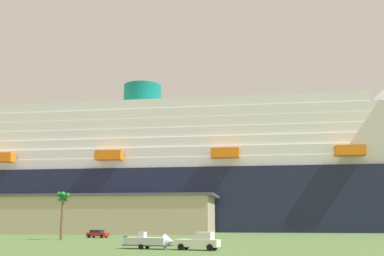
{
  "coord_description": "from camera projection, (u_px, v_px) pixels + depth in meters",
  "views": [
    {
      "loc": [
        15.53,
        -82.08,
        3.89
      ],
      "look_at": [
        -7.35,
        26.24,
        25.77
      ],
      "focal_mm": 42.84,
      "sensor_mm": 36.0,
      "label": 1
    }
  ],
  "objects": [
    {
      "name": "palm_tree",
      "position": [
        63.0,
        202.0,
        85.85
      ],
      "size": [
        3.03,
        2.96,
        8.79
      ],
      "color": "brown",
      "rests_on": "ground_plane"
    },
    {
      "name": "parked_car_red_hatchback",
      "position": [
        97.0,
        234.0,
        93.1
      ],
      "size": [
        4.63,
        2.5,
        1.58
      ],
      "color": "red",
      "rests_on": "ground_plane"
    },
    {
      "name": "terminal_building",
      "position": [
        94.0,
        214.0,
        122.1
      ],
      "size": [
        67.05,
        25.42,
        9.98
      ],
      "color": "#B7A88C",
      "rests_on": "ground_plane"
    },
    {
      "name": "pickup_truck",
      "position": [
        199.0,
        241.0,
        57.09
      ],
      "size": [
        5.8,
        2.81,
        2.2
      ],
      "color": "white",
      "rests_on": "ground_plane"
    },
    {
      "name": "cruise_ship",
      "position": [
        227.0,
        178.0,
        147.93
      ],
      "size": [
        238.13,
        49.17,
        58.01
      ],
      "color": "#191E38",
      "rests_on": "ground_plane"
    },
    {
      "name": "ground_plane",
      "position": [
        225.0,
        235.0,
        109.97
      ],
      "size": [
        600.0,
        600.0,
        0.0
      ],
      "primitive_type": "plane",
      "color": "#4C6B38"
    },
    {
      "name": "small_boat_on_trailer",
      "position": [
        151.0,
        241.0,
        59.14
      ],
      "size": [
        7.82,
        2.7,
        2.15
      ],
      "color": "#595960",
      "rests_on": "ground_plane"
    }
  ]
}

